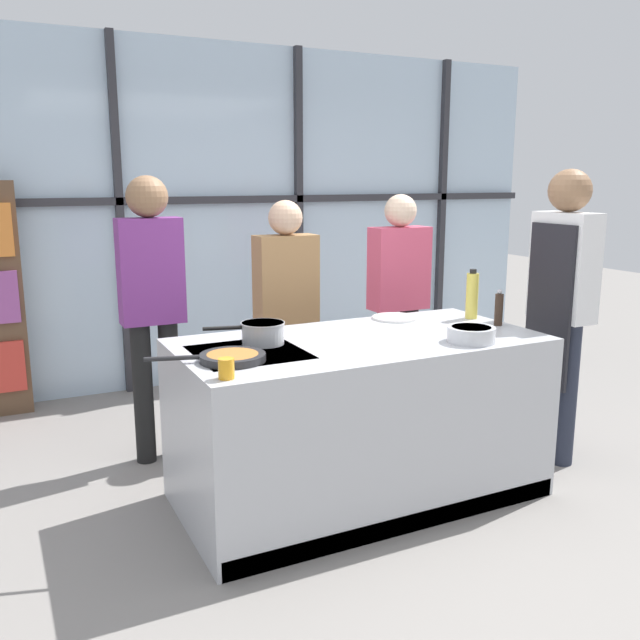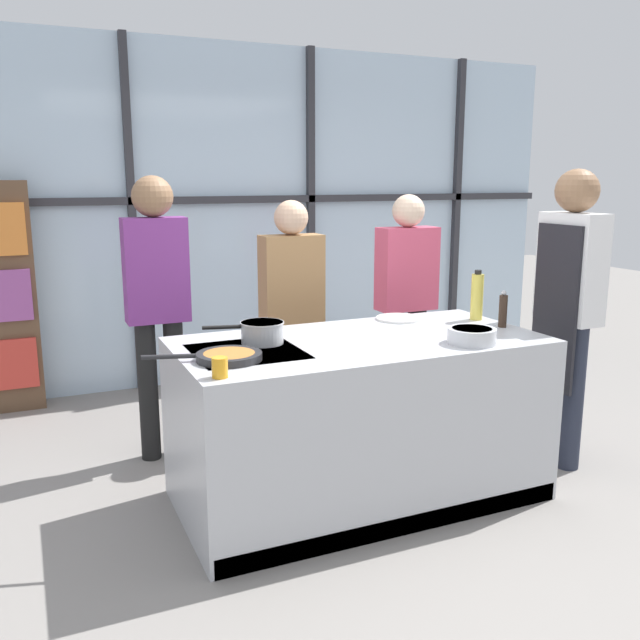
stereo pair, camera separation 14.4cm
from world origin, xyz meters
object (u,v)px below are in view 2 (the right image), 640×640
frying_pan (227,356)px  saucepan (262,332)px  spectator_far_left (157,296)px  juice_glass_near (220,367)px  spectator_center_right (406,294)px  chef (568,298)px  white_plate (399,318)px  mixing_bowl (472,335)px  oil_bottle (477,296)px  pepper_grinder (503,310)px  spectator_center_left (292,305)px

frying_pan → saucepan: 0.36m
spectator_far_left → frying_pan: spectator_far_left is taller
spectator_far_left → juice_glass_near: spectator_far_left is taller
spectator_far_left → spectator_center_right: size_ratio=1.08×
saucepan → juice_glass_near: bearing=-125.7°
chef → juice_glass_near: size_ratio=19.99×
chef → white_plate: chef is taller
frying_pan → saucepan: (0.25, 0.25, 0.04)m
spectator_far_left → frying_pan: size_ratio=3.21×
chef → spectator_center_right: chef is taller
mixing_bowl → oil_bottle: 0.62m
spectator_far_left → spectator_center_right: 1.74m
spectator_far_left → saucepan: bearing=113.2°
pepper_grinder → white_plate: bearing=135.9°
spectator_center_left → juice_glass_near: spectator_center_left is taller
juice_glass_near → saucepan: bearing=54.3°
spectator_center_right → saucepan: spectator_center_right is taller
oil_bottle → pepper_grinder: oil_bottle is taller
frying_pan → white_plate: bearing=21.7°
spectator_far_left → juice_glass_near: (0.00, -1.36, -0.09)m
frying_pan → juice_glass_near: 0.28m
spectator_center_left → pepper_grinder: size_ratio=7.48×
spectator_center_right → spectator_center_left: bearing=-0.0°
oil_bottle → white_plate: bearing=156.0°
saucepan → pepper_grinder: 1.39m
chef → oil_bottle: 0.53m
saucepan → spectator_center_right: bearing=31.9°
chef → juice_glass_near: (-2.19, -0.29, -0.10)m
oil_bottle → juice_glass_near: bearing=-162.5°
chef → spectator_far_left: (-2.19, 1.07, -0.01)m
chef → oil_bottle: bearing=60.3°
spectator_far_left → spectator_center_left: (0.87, 0.00, -0.12)m
frying_pan → white_plate: size_ratio=1.96×
spectator_far_left → oil_bottle: size_ratio=5.81×
spectator_center_left → pepper_grinder: bearing=130.0°
juice_glass_near → oil_bottle: bearing=17.5°
spectator_far_left → spectator_center_left: 0.88m
pepper_grinder → chef: bearing=-3.9°
frying_pan → spectator_center_left: bearing=55.5°
spectator_center_right → frying_pan: spectator_center_right is taller
chef → spectator_far_left: chef is taller
pepper_grinder → mixing_bowl: bearing=-147.6°
spectator_center_left → mixing_bowl: (0.48, -1.29, 0.03)m
white_plate → frying_pan: bearing=-158.3°
frying_pan → white_plate: (1.20, 0.48, -0.01)m
spectator_far_left → pepper_grinder: bearing=149.1°
mixing_bowl → pepper_grinder: bearing=32.4°
chef → spectator_far_left: size_ratio=1.02×
frying_pan → pepper_grinder: pepper_grinder is taller
spectator_far_left → frying_pan: 1.11m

